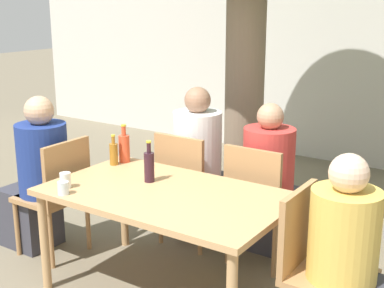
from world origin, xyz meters
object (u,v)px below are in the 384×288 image
object	(u,v)px
dining_table_front	(166,202)
patio_chair_3	(258,198)
person_seated_1	(358,274)
drinking_glass_0	(65,180)
amber_bottle_0	(114,153)
person_seated_0	(37,181)
soda_bottle_2	(124,147)
patio_chair_2	(187,182)
patio_chair_1	(315,261)
person_seated_3	(272,187)
person_seated_2	(203,169)
drinking_glass_1	(63,188)
wine_bottle_1	(149,166)
patio_chair_0	(58,190)

from	to	relation	value
dining_table_front	patio_chair_3	distance (m)	0.78
person_seated_1	drinking_glass_0	distance (m)	1.89
amber_bottle_0	dining_table_front	bearing A→B (deg)	-20.60
person_seated_0	soda_bottle_2	xyz separation A→B (m)	(0.60, 0.35, 0.28)
patio_chair_2	amber_bottle_0	world-z (taller)	amber_bottle_0
patio_chair_2	amber_bottle_0	size ratio (longest dim) A/B	4.00
soda_bottle_2	patio_chair_1	bearing A→B (deg)	-11.92
amber_bottle_0	drinking_glass_0	size ratio (longest dim) A/B	2.23
patio_chair_2	person_seated_3	size ratio (longest dim) A/B	0.77
patio_chair_1	soda_bottle_2	bearing A→B (deg)	78.08
drinking_glass_0	person_seated_2	bearing A→B (deg)	77.39
person_seated_3	amber_bottle_0	distance (m)	1.23
person_seated_0	patio_chair_1	bearing A→B (deg)	90.00
dining_table_front	person_seated_0	size ratio (longest dim) A/B	1.27
patio_chair_1	amber_bottle_0	size ratio (longest dim) A/B	4.00
dining_table_front	person_seated_3	xyz separation A→B (m)	(0.31, 0.93, -0.11)
dining_table_front	drinking_glass_1	bearing A→B (deg)	-142.08
person_seated_1	patio_chair_3	bearing A→B (deg)	53.35
person_seated_3	soda_bottle_2	xyz separation A→B (m)	(-0.97, -0.58, 0.29)
soda_bottle_2	person_seated_3	bearing A→B (deg)	31.01
wine_bottle_1	person_seated_3	bearing A→B (deg)	57.84
soda_bottle_2	drinking_glass_1	bearing A→B (deg)	-79.49
patio_chair_3	person_seated_0	bearing A→B (deg)	24.15
soda_bottle_2	patio_chair_3	bearing A→B (deg)	19.79
patio_chair_0	amber_bottle_0	distance (m)	0.52
patio_chair_3	soda_bottle_2	distance (m)	1.07
patio_chair_0	person_seated_2	size ratio (longest dim) A/B	0.73
patio_chair_0	amber_bottle_0	bearing A→B (deg)	125.86
person_seated_1	person_seated_3	size ratio (longest dim) A/B	0.97
amber_bottle_0	person_seated_1	bearing A→B (deg)	-7.45
person_seated_2	wine_bottle_1	bearing A→B (deg)	96.99
patio_chair_0	wine_bottle_1	distance (m)	0.87
patio_chair_1	soda_bottle_2	size ratio (longest dim) A/B	3.18
wine_bottle_1	patio_chair_1	bearing A→B (deg)	-4.53
patio_chair_1	patio_chair_3	size ratio (longest dim) A/B	1.00
person_seated_1	dining_table_front	bearing A→B (deg)	90.00
person_seated_2	soda_bottle_2	world-z (taller)	person_seated_2
dining_table_front	drinking_glass_0	world-z (taller)	drinking_glass_0
person_seated_0	person_seated_1	distance (m)	2.50
amber_bottle_0	soda_bottle_2	xyz separation A→B (m)	(0.02, 0.10, 0.02)
patio_chair_3	person_seated_0	xyz separation A→B (m)	(-1.56, -0.70, 0.03)
person_seated_3	drinking_glass_0	distance (m)	1.55
person_seated_2	patio_chair_1	bearing A→B (deg)	145.12
dining_table_front	wine_bottle_1	distance (m)	0.30
wine_bottle_1	soda_bottle_2	xyz separation A→B (m)	(-0.44, 0.26, 0.00)
patio_chair_1	dining_table_front	bearing A→B (deg)	90.00
person_seated_2	drinking_glass_1	world-z (taller)	person_seated_2
patio_chair_1	amber_bottle_0	world-z (taller)	amber_bottle_0
amber_bottle_0	drinking_glass_1	distance (m)	0.67
patio_chair_1	drinking_glass_0	world-z (taller)	patio_chair_1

